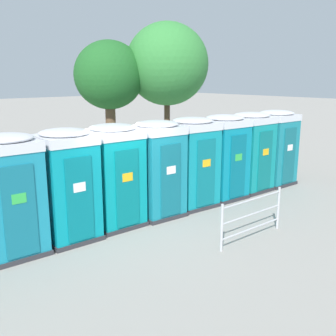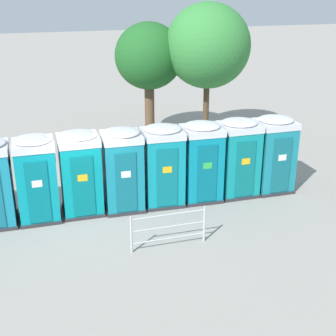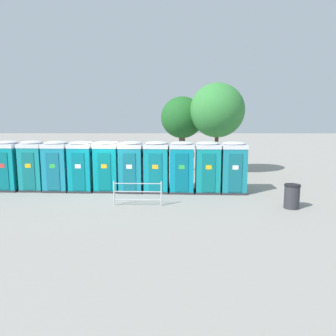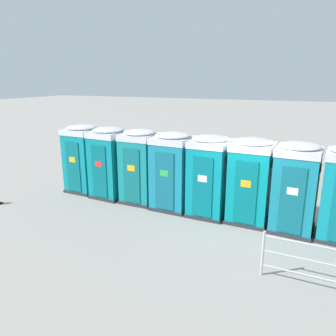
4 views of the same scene
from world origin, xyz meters
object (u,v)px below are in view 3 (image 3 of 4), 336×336
portapotty_2 (33,165)px  street_tree_0 (182,118)px  portapotty_6 (131,166)px  street_tree_1 (217,110)px  portapotty_1 (8,165)px  portapotty_4 (82,166)px  event_barrier (138,192)px  portapotty_8 (182,167)px  portapotty_10 (234,167)px  trash_can (292,196)px  portapotty_5 (107,166)px  portapotty_7 (157,166)px  portapotty_9 (208,167)px  portapotty_3 (57,166)px

portapotty_2 → street_tree_0: street_tree_0 is taller
portapotty_6 → street_tree_1: street_tree_1 is taller
portapotty_1 → portapotty_2: size_ratio=1.00×
portapotty_4 → event_barrier: size_ratio=1.23×
portapotty_1 → portapotty_8: same height
portapotty_10 → trash_can: portapotty_10 is taller
portapotty_2 → portapotty_4: 2.53m
street_tree_1 → event_barrier: street_tree_1 is taller
portapotty_5 → trash_can: (8.19, -3.15, -0.78)m
portapotty_2 → portapotty_7: size_ratio=1.00×
trash_can → event_barrier: (-6.36, 0.35, 0.06)m
portapotty_9 → street_tree_1: size_ratio=0.43×
street_tree_0 → street_tree_1: street_tree_1 is taller
portapotty_3 → event_barrier: (4.36, -2.83, -0.72)m
portapotty_9 → street_tree_1: street_tree_1 is taller
trash_can → portapotty_3: bearing=163.5°
portapotty_4 → event_barrier: (3.09, -2.77, -0.72)m
portapotty_10 → street_tree_0: bearing=109.4°
portapotty_7 → portapotty_9: same height
portapotty_8 → portapotty_9: 1.26m
portapotty_8 → portapotty_10: same height
portapotty_3 → street_tree_1: (8.73, 5.13, 2.85)m
portapotty_7 → street_tree_1: bearing=55.3°
portapotty_10 → portapotty_8: bearing=177.8°
street_tree_0 → trash_can: street_tree_0 is taller
portapotty_6 → portapotty_7: size_ratio=1.00×
street_tree_1 → trash_can: size_ratio=5.90×
portapotty_6 → portapotty_7: (1.26, -0.03, -0.00)m
portapotty_2 → portapotty_5: same height
portapotty_7 → street_tree_1: size_ratio=0.43×
portapotty_2 → portapotty_7: 6.31m
portapotty_3 → street_tree_1: 10.52m
portapotty_1 → portapotty_9: bearing=-2.3°
street_tree_1 → trash_can: street_tree_1 is taller
portapotty_9 → trash_can: bearing=-42.5°
portapotty_3 → street_tree_0: size_ratio=0.50×
portapotty_2 → street_tree_1: bearing=26.7°
street_tree_0 → street_tree_1: size_ratio=0.87×
portapotty_10 → street_tree_1: street_tree_1 is taller
portapotty_2 → trash_can: bearing=-15.3°
portapotty_7 → portapotty_6: bearing=178.7°
portapotty_5 → portapotty_7: same height
portapotty_2 → portapotty_3: (1.26, -0.11, -0.00)m
portapotty_2 → portapotty_10: bearing=-2.7°
portapotty_7 → street_tree_0: street_tree_0 is taller
portapotty_4 → portapotty_10: (7.57, -0.31, -0.00)m
portapotty_5 → event_barrier: bearing=-56.9°
portapotty_7 → portapotty_10: bearing=-2.6°
street_tree_1 → portapotty_7: bearing=-124.7°
portapotty_1 → trash_can: size_ratio=2.55×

